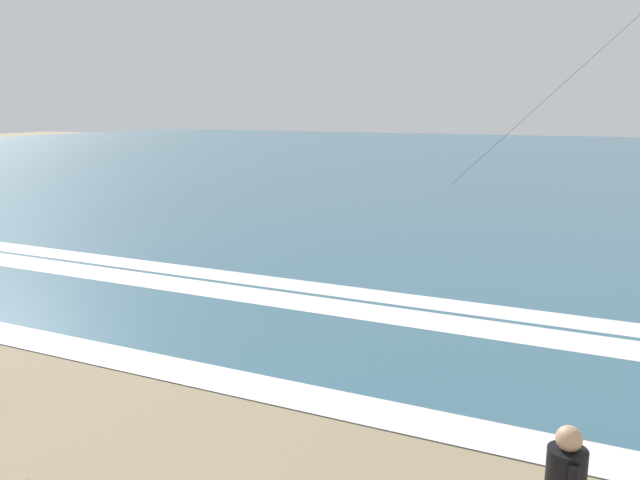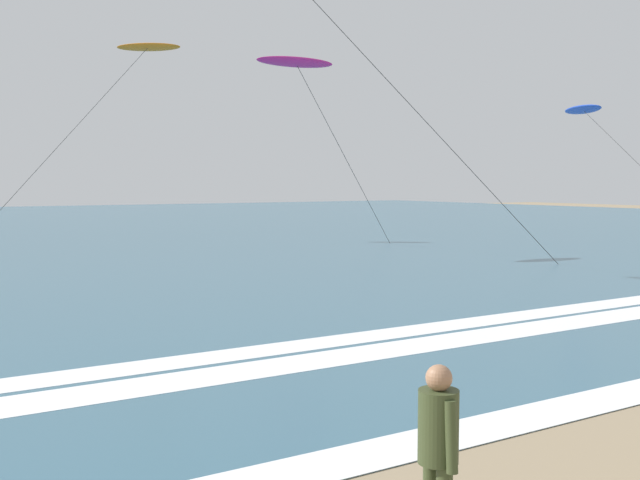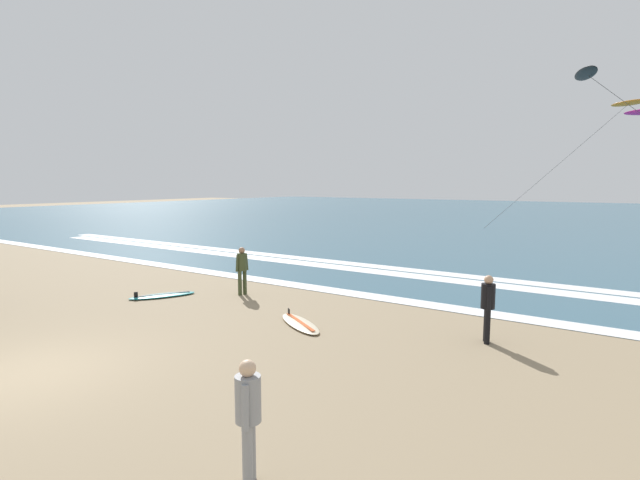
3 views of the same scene
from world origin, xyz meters
name	(u,v)px [view 2 (image 2 of 3)]	position (x,y,z in m)	size (l,w,h in m)	color
wave_foam_shoreline	(361,457)	(-0.40, 9.60, 0.01)	(50.46, 0.81, 0.01)	white
wave_foam_mid_break	(291,364)	(1.05, 13.64, 0.01)	(47.15, 1.04, 0.01)	white
wave_foam_outer_break	(244,353)	(0.77, 14.78, 0.01)	(48.95, 0.88, 0.01)	white
surfer_left_near	(438,445)	(-1.21, 7.43, 0.96)	(0.32, 0.52, 1.60)	#384223
kite_blue_low_near	(583,110)	(23.04, 25.57, 6.19)	(5.69, 12.02, 6.45)	blue
kite_orange_high_right	(147,48)	(7.93, 39.60, 9.58)	(10.88, 5.03, 9.86)	orange
kite_magenta_mid_center	(296,63)	(9.83, 28.40, 7.54)	(9.23, 4.40, 7.80)	#CC2384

